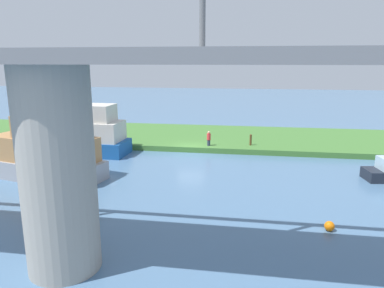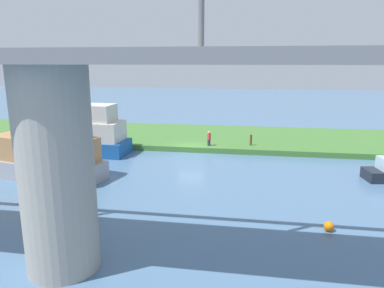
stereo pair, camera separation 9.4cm
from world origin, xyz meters
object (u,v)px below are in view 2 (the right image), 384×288
at_px(riverboat_paddlewheel, 79,134).
at_px(houseboat_blue, 42,152).
at_px(bridge_pylon, 57,172).
at_px(marker_buoy, 329,226).
at_px(person_on_bank, 209,138).
at_px(mooring_post, 251,140).

relative_size(riverboat_paddlewheel, houseboat_blue, 0.95).
bearing_deg(bridge_pylon, riverboat_paddlewheel, -65.52).
height_order(bridge_pylon, riverboat_paddlewheel, bridge_pylon).
bearing_deg(bridge_pylon, houseboat_blue, -55.41).
bearing_deg(marker_buoy, houseboat_blue, -16.67).
distance_m(person_on_bank, houseboat_blue, 14.62).
xyz_separation_m(mooring_post, marker_buoy, (-3.89, 16.10, -0.76)).
relative_size(bridge_pylon, riverboat_paddlewheel, 0.83).
xyz_separation_m(bridge_pylon, riverboat_paddlewheel, (8.01, -17.58, -2.24)).
bearing_deg(mooring_post, bridge_pylon, 70.58).
height_order(riverboat_paddlewheel, marker_buoy, riverboat_paddlewheel).
bearing_deg(riverboat_paddlewheel, bridge_pylon, 114.48).
bearing_deg(mooring_post, marker_buoy, 103.58).
bearing_deg(houseboat_blue, riverboat_paddlewheel, -84.55).
height_order(person_on_bank, riverboat_paddlewheel, riverboat_paddlewheel).
distance_m(riverboat_paddlewheel, houseboat_blue, 6.96).
distance_m(mooring_post, marker_buoy, 16.58).
height_order(mooring_post, houseboat_blue, houseboat_blue).
height_order(bridge_pylon, houseboat_blue, bridge_pylon).
relative_size(person_on_bank, houseboat_blue, 0.14).
relative_size(bridge_pylon, marker_buoy, 16.28).
bearing_deg(person_on_bank, houseboat_blue, 41.60).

